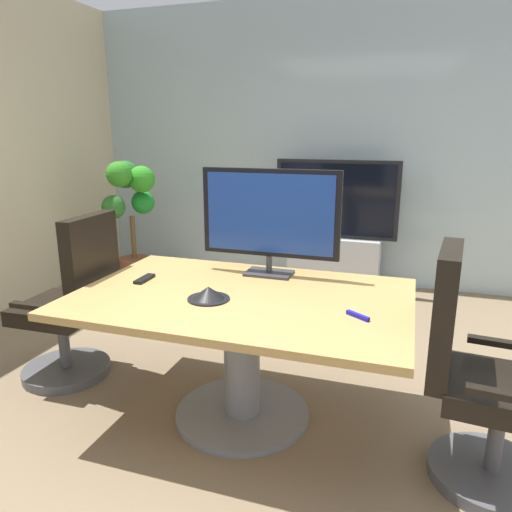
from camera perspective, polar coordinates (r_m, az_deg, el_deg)
The scene contains 11 objects.
ground_plane at distance 2.79m, azimuth -1.24°, elevation -19.79°, with size 6.74×6.74×0.00m, color #7A664C.
wall_back_glass_partition at distance 5.09m, azimuth 9.76°, elevation 12.94°, with size 5.44×0.10×2.87m, color #9EB2B7.
conference_table at distance 2.63m, azimuth -1.73°, elevation -8.65°, with size 1.77×1.15×0.73m.
office_chair_left at distance 3.29m, azimuth -21.08°, elevation -6.26°, with size 0.60×0.58×1.09m.
office_chair_right at distance 2.45m, azimuth 25.11°, elevation -14.10°, with size 0.62×0.60×1.09m.
tv_monitor at distance 2.82m, azimuth 1.67°, elevation 4.81°, with size 0.84×0.18×0.64m.
wall_display_unit at distance 4.86m, azimuth 9.40°, elevation 1.06°, with size 1.20×0.36×1.31m.
potted_plant at distance 4.99m, azimuth -14.75°, elevation 5.04°, with size 0.55×0.59×1.30m.
conference_phone at distance 2.48m, azimuth -5.72°, elevation -4.53°, with size 0.22×0.22×0.07m.
remote_control at distance 2.86m, azimuth -13.22°, elevation -2.68°, with size 0.05×0.17×0.02m, color black.
whiteboard_marker at distance 2.29m, azimuth 12.10°, elevation -7.01°, with size 0.13×0.02×0.02m, color #1919A5.
Camera 1 is at (0.77, -2.16, 1.58)m, focal length 33.38 mm.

